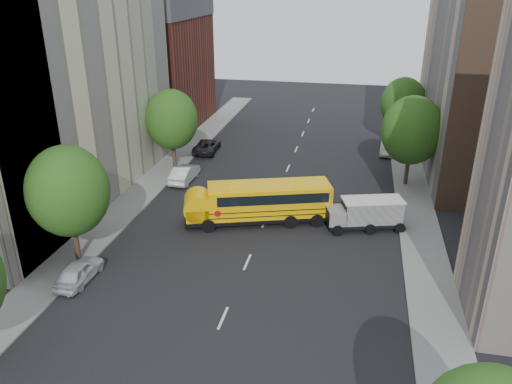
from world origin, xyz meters
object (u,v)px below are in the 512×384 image
(street_tree_2, at_px, (172,119))
(parked_car_5, at_px, (387,148))
(street_tree_1, at_px, (68,191))
(school_bus, at_px, (258,201))
(street_tree_4, at_px, (412,130))
(safari_truck, at_px, (366,213))
(street_tree_5, at_px, (403,103))
(parked_car_0, at_px, (79,272))
(parked_car_1, at_px, (184,173))
(parked_car_2, at_px, (207,146))

(street_tree_2, distance_m, parked_car_5, 22.69)
(street_tree_1, height_order, school_bus, street_tree_1)
(street_tree_4, height_order, safari_truck, street_tree_4)
(street_tree_5, distance_m, school_bus, 25.09)
(street_tree_5, xyz_separation_m, parked_car_5, (-1.40, -3.47, -4.06))
(street_tree_2, relative_size, parked_car_5, 1.96)
(safari_truck, distance_m, parked_car_5, 18.12)
(school_bus, bearing_deg, street_tree_1, -161.34)
(street_tree_2, xyz_separation_m, street_tree_4, (22.00, 0.00, 0.25))
(street_tree_4, xyz_separation_m, parked_car_0, (-20.60, -20.28, -4.41))
(street_tree_4, distance_m, parked_car_5, 9.72)
(street_tree_1, bearing_deg, safari_truck, 24.79)
(school_bus, distance_m, safari_truck, 8.05)
(street_tree_5, xyz_separation_m, parked_car_1, (-19.80, -15.29, -3.95))
(street_tree_4, xyz_separation_m, parked_car_5, (-1.40, 8.53, -4.43))
(street_tree_4, distance_m, school_bus, 15.66)
(safari_truck, height_order, parked_car_0, safari_truck)
(school_bus, xyz_separation_m, parked_car_0, (-9.10, -10.18, -1.11))
(safari_truck, relative_size, parked_car_1, 1.28)
(parked_car_2, bearing_deg, street_tree_2, 67.34)
(parked_car_2, height_order, parked_car_5, parked_car_2)
(street_tree_1, distance_m, street_tree_2, 18.00)
(parked_car_0, xyz_separation_m, parked_car_1, (0.80, 17.00, 0.08))
(street_tree_1, relative_size, street_tree_5, 1.05)
(parked_car_0, relative_size, parked_car_2, 0.80)
(street_tree_5, bearing_deg, street_tree_1, -126.25)
(parked_car_0, bearing_deg, street_tree_5, -122.00)
(street_tree_5, bearing_deg, safari_truck, -99.27)
(street_tree_2, xyz_separation_m, parked_car_1, (2.20, -3.29, -4.08))
(parked_car_0, distance_m, parked_car_1, 17.01)
(parked_car_5, bearing_deg, parked_car_2, -165.38)
(street_tree_2, bearing_deg, street_tree_4, 0.00)
(street_tree_1, distance_m, parked_car_2, 23.60)
(street_tree_2, bearing_deg, school_bus, -43.90)
(street_tree_1, xyz_separation_m, street_tree_4, (22.00, 18.00, 0.12))
(parked_car_1, xyz_separation_m, parked_car_2, (-0.46, 8.43, -0.06))
(parked_car_0, bearing_deg, parked_car_5, -123.14)
(school_bus, relative_size, parked_car_1, 2.53)
(school_bus, bearing_deg, parked_car_0, -150.08)
(street_tree_1, distance_m, safari_truck, 20.71)
(street_tree_1, height_order, street_tree_2, street_tree_1)
(safari_truck, bearing_deg, street_tree_5, 64.32)
(street_tree_1, bearing_deg, street_tree_2, 90.00)
(street_tree_1, height_order, parked_car_2, street_tree_1)
(parked_car_0, relative_size, parked_car_5, 1.00)
(parked_car_1, bearing_deg, parked_car_0, 87.14)
(parked_car_0, distance_m, parked_car_5, 34.63)
(safari_truck, bearing_deg, parked_car_5, 66.92)
(street_tree_2, height_order, parked_car_5, street_tree_2)
(street_tree_4, height_order, street_tree_5, street_tree_4)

